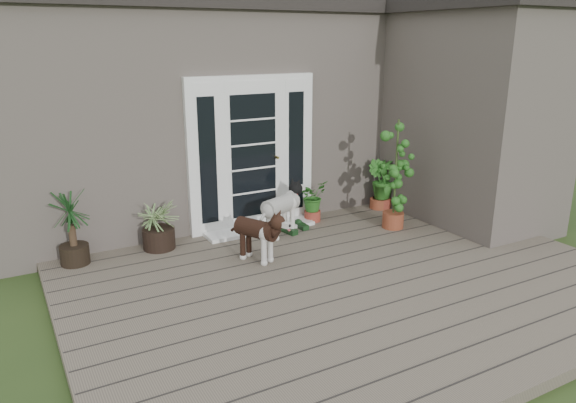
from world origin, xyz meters
TOP-DOWN VIEW (x-y plane):
  - deck at (0.00, 0.40)m, footprint 6.20×4.60m
  - house_main at (0.00, 4.65)m, footprint 7.40×4.00m
  - roof_main at (0.00, 4.65)m, footprint 7.60×4.20m
  - house_wing at (2.90, 1.50)m, footprint 1.60×2.40m
  - roof_wing at (2.90, 1.50)m, footprint 1.80×2.60m
  - door_unit at (-0.20, 2.60)m, footprint 1.90×0.14m
  - door_step at (-0.20, 2.40)m, footprint 1.60×0.40m
  - brindle_dog at (-0.72, 1.43)m, footprint 0.60×0.78m
  - white_dog at (-0.04, 2.06)m, footprint 0.84×0.60m
  - spider_plant at (-1.65, 2.40)m, footprint 0.84×0.84m
  - yucca at (-2.68, 2.40)m, footprint 0.71×0.71m
  - herb_a at (0.67, 2.38)m, footprint 0.53×0.53m
  - herb_b at (1.92, 2.40)m, footprint 0.54×0.54m
  - herb_c at (1.99, 2.40)m, footprint 0.46×0.46m
  - sapling at (1.53, 1.56)m, footprint 0.60×0.60m
  - clog_left at (0.10, 2.08)m, footprint 0.20×0.33m
  - clog_right at (0.36, 2.17)m, footprint 0.14×0.30m

SIDE VIEW (x-z plane):
  - deck at x=0.00m, z-range 0.00..0.12m
  - door_step at x=-0.20m, z-range 0.12..0.17m
  - clog_right at x=0.36m, z-range 0.12..0.21m
  - clog_left at x=0.10m, z-range 0.12..0.21m
  - herb_a at x=0.67m, z-range 0.12..0.65m
  - herb_b at x=1.92m, z-range 0.12..0.69m
  - brindle_dog at x=-0.72m, z-range 0.12..0.72m
  - herb_c at x=1.99m, z-range 0.12..0.76m
  - white_dog at x=-0.04m, z-range 0.12..0.76m
  - spider_plant at x=-1.65m, z-range 0.12..0.85m
  - yucca at x=-2.68m, z-range 0.12..1.06m
  - sapling at x=1.53m, z-range 0.12..1.74m
  - door_unit at x=-0.20m, z-range 0.12..2.27m
  - house_main at x=0.00m, z-range 0.00..3.10m
  - house_wing at x=2.90m, z-range 0.00..3.10m
  - roof_main at x=0.00m, z-range 3.10..3.30m
  - roof_wing at x=2.90m, z-range 3.10..3.30m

